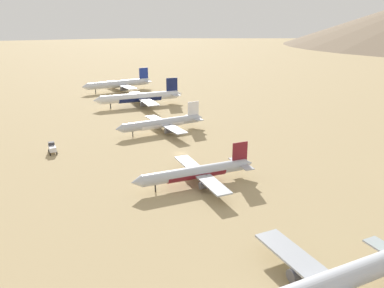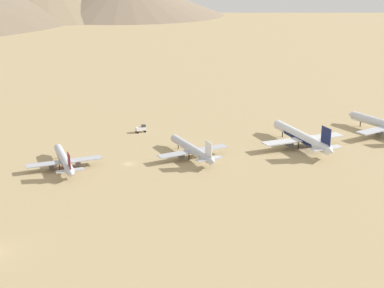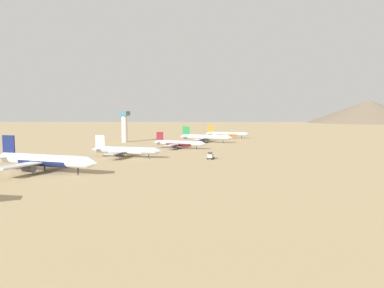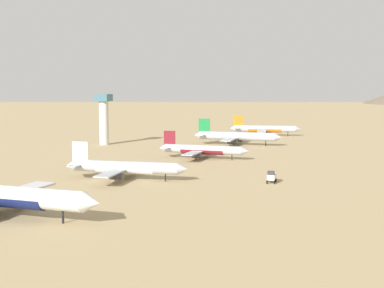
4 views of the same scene
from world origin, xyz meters
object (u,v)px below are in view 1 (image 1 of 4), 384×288
object	(u,v)px
parked_jet_2	(163,123)
parked_jet_4	(326,286)
parked_jet_1	(141,97)
parked_jet_3	(197,172)
parked_jet_0	(119,84)
service_truck	(52,148)

from	to	relation	value
parked_jet_2	parked_jet_4	distance (m)	110.84
parked_jet_1	parked_jet_2	bearing A→B (deg)	82.21
parked_jet_4	parked_jet_1	bearing A→B (deg)	-97.04
parked_jet_2	parked_jet_3	bearing A→B (deg)	79.45
parked_jet_3	parked_jet_0	bearing A→B (deg)	-96.78
parked_jet_0	parked_jet_2	distance (m)	106.06
parked_jet_0	parked_jet_4	distance (m)	216.86
parked_jet_1	service_truck	bearing A→B (deg)	49.11
service_truck	parked_jet_2	bearing A→B (deg)	-170.01
parked_jet_3	service_truck	world-z (taller)	parked_jet_3
parked_jet_1	parked_jet_4	distance (m)	165.50
parked_jet_1	parked_jet_4	world-z (taller)	parked_jet_1
service_truck	parked_jet_1	bearing A→B (deg)	-130.89
parked_jet_2	parked_jet_3	distance (m)	56.40
parked_jet_3	service_truck	size ratio (longest dim) A/B	7.45
parked_jet_1	service_truck	distance (m)	82.54
parked_jet_4	parked_jet_3	bearing A→B (deg)	-92.68
parked_jet_0	service_truck	distance (m)	126.69
parked_jet_3	service_truck	bearing A→B (deg)	-52.50
parked_jet_0	parked_jet_4	bearing A→B (deg)	84.25
parked_jet_2	parked_jet_3	xyz separation A→B (m)	(10.33, 55.45, -0.23)
parked_jet_2	service_truck	xyz separation A→B (m)	(46.59, 8.20, -1.92)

